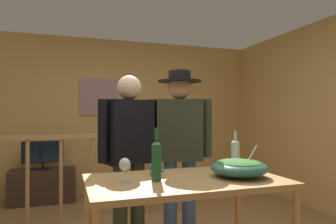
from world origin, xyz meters
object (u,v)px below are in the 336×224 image
Objects in this scene: salad_bowl at (239,167)px; wine_bottle_clear at (235,153)px; person_standing_right at (180,140)px; serving_table at (185,190)px; framed_picture at (99,97)px; tv_console at (43,186)px; person_standing_left at (129,147)px; wine_bottle_green at (156,159)px; wine_glass at (125,165)px; stair_railing at (96,166)px; flat_screen_tv at (43,153)px; mug_blue at (156,170)px.

salad_bowl is 0.29m from wine_bottle_clear.
serving_table is at bearing 89.23° from person_standing_right.
tv_console is at bearing -160.53° from framed_picture.
person_standing_left is 0.50m from person_standing_right.
framed_picture is at bearing 102.33° from salad_bowl.
wine_bottle_clear reaches higher than tv_console.
wine_bottle_green is 0.21× the size of person_standing_right.
tv_console is 5.75× the size of wine_glass.
tv_console is (-0.67, 0.97, -0.41)m from stair_railing.
framed_picture reaches higher than flat_screen_tv.
framed_picture reaches higher than wine_glass.
serving_table is at bearing -67.96° from flat_screen_tv.
mug_blue is at bearing 159.25° from salad_bowl.
flat_screen_tv is 1.57× the size of wine_bottle_green.
person_standing_right is at bearing 115.26° from wine_bottle_clear.
salad_bowl is 0.62m from wine_bottle_green.
serving_table is at bearing -159.38° from wine_bottle_clear.
tv_console is (-0.82, -0.29, -1.32)m from framed_picture.
framed_picture is at bearing 105.72° from wine_bottle_clear.
flat_screen_tv is 2.76m from mug_blue.
serving_table is at bearing -6.33° from wine_glass.
stair_railing is 26.26× the size of mug_blue.
person_standing_right reaches higher than salad_bowl.
stair_railing is 1.87m from serving_table.
serving_table is at bearing 4.92° from wine_bottle_green.
wine_bottle_green is at bearing 175.91° from salad_bowl.
salad_bowl is 0.24× the size of person_standing_right.
mug_blue is at bearing 75.62° from wine_bottle_green.
wine_bottle_green is 0.79m from person_standing_left.
salad_bowl is 1.05m from person_standing_left.
flat_screen_tv is (0.00, -0.03, 0.48)m from tv_console.
wine_bottle_green is 3.17× the size of mug_blue.
wine_bottle_green is at bearing -82.95° from stair_railing.
stair_railing reaches higher than serving_table.
stair_railing is 1.31m from person_standing_right.
person_standing_right reaches higher than person_standing_left.
mug_blue is at bearing -70.34° from tv_console.
wine_bottle_clear is 0.64m from person_standing_right.
person_standing_right is at bearing 47.22° from wine_glass.
wine_bottle_clear reaches higher than flat_screen_tv.
wine_bottle_clear is (0.96, -1.62, 0.30)m from stair_railing.
wine_bottle_clear reaches higher than mug_blue.
flat_screen_tv is at bearing 122.55° from wine_bottle_clear.
salad_bowl is at bearing -9.02° from serving_table.
serving_table reaches higher than tv_console.
stair_railing is 3.30× the size of tv_console.
framed_picture is 3.09m from wine_glass.
person_standing_left is (-0.07, 0.62, 0.11)m from mug_blue.
mug_blue is at bearing 23.21° from wine_glass.
wine_glass is at bearing 172.36° from salad_bowl.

